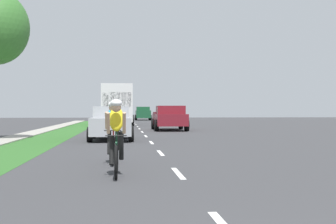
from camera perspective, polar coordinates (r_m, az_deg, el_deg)
name	(u,v)px	position (r m, az deg, el deg)	size (l,w,h in m)	color
ground_plane	(148,138)	(22.19, -2.56, -3.27)	(120.00, 120.00, 0.00)	#38383A
grass_verge	(48,139)	(22.44, -14.75, -3.23)	(2.08, 70.00, 0.01)	#2D6026
sidewalk_concrete	(12,139)	(22.76, -18.87, -3.18)	(1.23, 70.00, 0.10)	#9E998E
lane_markings_center	(144,134)	(26.17, -3.02, -2.72)	(0.12, 53.13, 0.01)	white
cyclist_lead	(116,137)	(9.51, -6.44, -3.08)	(0.42, 1.72, 1.58)	black
cyclist_trailing	(113,132)	(11.75, -6.84, -2.44)	(0.42, 1.72, 1.58)	black
sedan_silver	(111,123)	(21.06, -7.06, -1.36)	(1.98, 4.30, 1.52)	#A5A8AD
pickup_maroon	(169,118)	(30.82, 0.18, -0.74)	(2.22, 5.10, 1.64)	maroon
bus_white	(118,103)	(42.16, -6.27, 1.09)	(2.78, 11.60, 3.48)	silver
suv_dark_green	(143,113)	(61.67, -3.13, -0.13)	(2.15, 4.70, 1.79)	#194C2D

